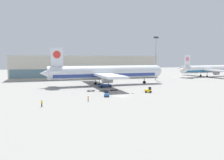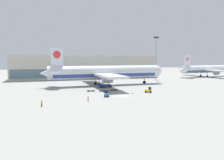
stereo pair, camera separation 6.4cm
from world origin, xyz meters
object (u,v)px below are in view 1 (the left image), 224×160
object	(u,v)px
baggage_tug_foreground	(107,94)
ground_crew_near	(88,98)
airplane_main	(104,73)
scissor_lift_loader	(105,82)
airplane_distant	(207,69)
baggage_dolly_second	(103,90)
light_mast	(156,55)
baggage_tug_mid	(149,90)
baggage_dolly_lead	(91,90)
ground_crew_far	(42,103)
traffic_cone_near	(133,93)
baggage_dolly_third	(113,90)

from	to	relation	value
baggage_tug_foreground	ground_crew_near	world-z (taller)	baggage_tug_foreground
airplane_main	scissor_lift_loader	world-z (taller)	airplane_main
airplane_distant	baggage_dolly_second	bearing A→B (deg)	-160.13
light_mast	airplane_distant	world-z (taller)	light_mast
baggage_tug_mid	baggage_dolly_lead	bearing A→B (deg)	175.24
light_mast	ground_crew_far	xyz separation A→B (m)	(-61.95, -53.81, -13.12)
baggage_tug_foreground	baggage_dolly_lead	distance (m)	12.96
airplane_distant	baggage_dolly_lead	size ratio (longest dim) A/B	13.14
light_mast	airplane_distant	size ratio (longest dim) A/B	0.50
airplane_distant	ground_crew_near	size ratio (longest dim) A/B	29.48
light_mast	baggage_tug_mid	xyz separation A→B (m)	(-25.13, -40.87, -13.30)
ground_crew_near	traffic_cone_near	size ratio (longest dim) A/B	2.95
baggage_dolly_second	ground_crew_far	world-z (taller)	ground_crew_far
scissor_lift_loader	baggage_dolly_third	bearing A→B (deg)	-88.29
scissor_lift_loader	ground_crew_near	xyz separation A→B (m)	(-12.99, -28.80, -1.10)
light_mast	traffic_cone_near	size ratio (longest dim) A/B	43.30
baggage_tug_foreground	baggage_dolly_lead	bearing A→B (deg)	25.70
baggage_dolly_second	ground_crew_far	distance (m)	30.33
baggage_tug_foreground	baggage_dolly_second	distance (m)	11.85
baggage_dolly_lead	ground_crew_near	distance (m)	19.68
baggage_dolly_second	traffic_cone_near	bearing A→B (deg)	-54.45
airplane_main	traffic_cone_near	xyz separation A→B (m)	(2.86, -26.78, -5.56)
baggage_tug_mid	baggage_dolly_third	world-z (taller)	baggage_tug_mid
airplane_main	baggage_dolly_third	distance (m)	18.17
light_mast	airplane_distant	bearing A→B (deg)	12.57
ground_crew_near	traffic_cone_near	distance (m)	19.72
ground_crew_far	traffic_cone_near	size ratio (longest dim) A/B	3.14
airplane_main	baggage_dolly_third	bearing A→B (deg)	-95.21
baggage_tug_mid	ground_crew_near	size ratio (longest dim) A/B	1.65
baggage_tug_foreground	light_mast	bearing A→B (deg)	-28.69
baggage_dolly_lead	traffic_cone_near	size ratio (longest dim) A/B	6.62
airplane_main	scissor_lift_loader	size ratio (longest dim) A/B	10.62
baggage_dolly_lead	ground_crew_near	xyz separation A→B (m)	(-4.85, -19.07, 0.59)
baggage_dolly_third	baggage_dolly_second	bearing A→B (deg)	178.01
baggage_dolly_second	ground_crew_near	size ratio (longest dim) A/B	2.24
airplane_distant	traffic_cone_near	size ratio (longest dim) A/B	87.04
baggage_dolly_second	ground_crew_near	xyz separation A→B (m)	(-9.20, -18.04, 0.59)
airplane_distant	baggage_dolly_lead	distance (m)	98.61
baggage_dolly_lead	traffic_cone_near	world-z (taller)	traffic_cone_near
traffic_cone_near	light_mast	bearing A→B (deg)	52.84
light_mast	ground_crew_near	size ratio (longest dim) A/B	14.67
baggage_tug_foreground	baggage_tug_mid	bearing A→B (deg)	-63.26
ground_crew_near	light_mast	bearing A→B (deg)	-22.12
scissor_lift_loader	baggage_dolly_third	world-z (taller)	scissor_lift_loader
airplane_distant	scissor_lift_loader	xyz separation A→B (m)	(-81.08, -32.01, -2.91)
traffic_cone_near	baggage_dolly_second	bearing A→B (deg)	132.57
airplane_main	baggage_dolly_lead	bearing A→B (deg)	-122.01
baggage_tug_mid	traffic_cone_near	size ratio (longest dim) A/B	4.87
airplane_main	scissor_lift_loader	bearing A→B (deg)	-105.35
baggage_dolly_third	ground_crew_far	distance (m)	33.83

